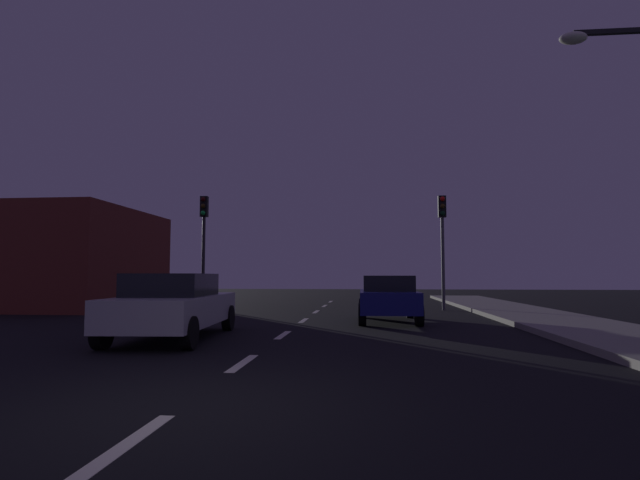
# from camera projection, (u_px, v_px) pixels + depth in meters

# --- Properties ---
(ground_plane) EXTENTS (80.00, 80.00, 0.00)m
(ground_plane) POSITION_uv_depth(u_px,v_px,m) (287.00, 332.00, 12.29)
(ground_plane) COLOR black
(sidewalk_curb_right) EXTENTS (3.00, 40.00, 0.15)m
(sidewalk_curb_right) POSITION_uv_depth(u_px,v_px,m) (602.00, 332.00, 11.58)
(sidewalk_curb_right) COLOR gray
(sidewalk_curb_right) RESTS_ON ground_plane
(lane_stripe_nearest) EXTENTS (0.16, 1.60, 0.01)m
(lane_stripe_nearest) POSITION_uv_depth(u_px,v_px,m) (129.00, 442.00, 4.15)
(lane_stripe_nearest) COLOR silver
(lane_stripe_nearest) RESTS_ON ground_plane
(lane_stripe_second) EXTENTS (0.16, 1.60, 0.01)m
(lane_stripe_second) POSITION_uv_depth(u_px,v_px,m) (243.00, 363.00, 7.92)
(lane_stripe_second) COLOR silver
(lane_stripe_second) RESTS_ON ground_plane
(lane_stripe_third) EXTENTS (0.16, 1.60, 0.01)m
(lane_stripe_third) POSITION_uv_depth(u_px,v_px,m) (283.00, 335.00, 11.69)
(lane_stripe_third) COLOR silver
(lane_stripe_third) RESTS_ON ground_plane
(lane_stripe_fourth) EXTENTS (0.16, 1.60, 0.01)m
(lane_stripe_fourth) POSITION_uv_depth(u_px,v_px,m) (304.00, 320.00, 15.46)
(lane_stripe_fourth) COLOR silver
(lane_stripe_fourth) RESTS_ON ground_plane
(lane_stripe_fifth) EXTENTS (0.16, 1.60, 0.01)m
(lane_stripe_fifth) POSITION_uv_depth(u_px,v_px,m) (316.00, 312.00, 19.24)
(lane_stripe_fifth) COLOR silver
(lane_stripe_fifth) RESTS_ON ground_plane
(lane_stripe_sixth) EXTENTS (0.16, 1.60, 0.01)m
(lane_stripe_sixth) POSITION_uv_depth(u_px,v_px,m) (325.00, 306.00, 23.01)
(lane_stripe_sixth) COLOR silver
(lane_stripe_sixth) RESTS_ON ground_plane
(lane_stripe_seventh) EXTENTS (0.16, 1.60, 0.01)m
(lane_stripe_seventh) POSITION_uv_depth(u_px,v_px,m) (331.00, 302.00, 26.78)
(lane_stripe_seventh) COLOR silver
(lane_stripe_seventh) RESTS_ON ground_plane
(traffic_signal_left) EXTENTS (0.32, 0.38, 4.87)m
(traffic_signal_left) POSITION_uv_depth(u_px,v_px,m) (204.00, 229.00, 21.39)
(traffic_signal_left) COLOR #2D2D30
(traffic_signal_left) RESTS_ON ground_plane
(traffic_signal_right) EXTENTS (0.32, 0.38, 4.73)m
(traffic_signal_right) POSITION_uv_depth(u_px,v_px,m) (442.00, 229.00, 20.41)
(traffic_signal_right) COLOR #4C4C51
(traffic_signal_right) RESTS_ON ground_plane
(car_stopped_ahead) EXTENTS (1.84, 3.85, 1.41)m
(car_stopped_ahead) POSITION_uv_depth(u_px,v_px,m) (388.00, 298.00, 15.15)
(car_stopped_ahead) COLOR navy
(car_stopped_ahead) RESTS_ON ground_plane
(car_adjacent_lane) EXTENTS (2.16, 4.62, 1.45)m
(car_adjacent_lane) POSITION_uv_depth(u_px,v_px,m) (174.00, 305.00, 11.06)
(car_adjacent_lane) COLOR silver
(car_adjacent_lane) RESTS_ON ground_plane
(street_lamp_right) EXTENTS (1.89, 0.36, 6.51)m
(street_lamp_right) POSITION_uv_depth(u_px,v_px,m) (640.00, 148.00, 9.90)
(street_lamp_right) COLOR black
(street_lamp_right) RESTS_ON ground_plane
(storefront_left) EXTENTS (4.45, 7.39, 4.27)m
(storefront_left) POSITION_uv_depth(u_px,v_px,m) (87.00, 259.00, 21.60)
(storefront_left) COLOR maroon
(storefront_left) RESTS_ON ground_plane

